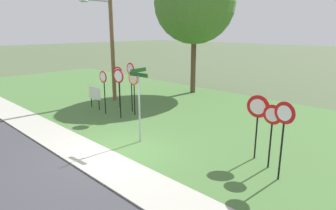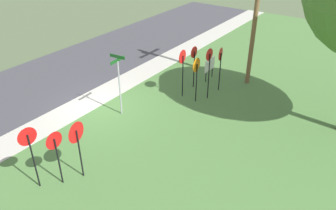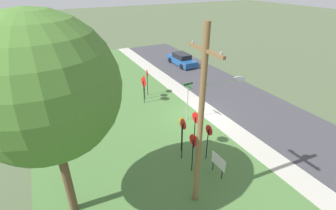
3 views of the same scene
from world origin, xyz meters
TOP-DOWN VIEW (x-y plane):
  - ground_plane at (0.00, 0.00)m, footprint 160.00×160.00m
  - road_asphalt at (0.00, -4.80)m, footprint 44.00×6.40m
  - sidewalk_strip at (0.00, -0.80)m, footprint 44.00×1.60m
  - grass_median at (0.00, 6.00)m, footprint 44.00×12.00m
  - stop_sign_near_left at (-3.37, 2.73)m, footprint 0.70×0.12m
  - stop_sign_near_right at (-3.92, 3.93)m, footprint 0.61×0.10m
  - stop_sign_far_left at (-3.29, 3.59)m, footprint 0.72×0.10m
  - stop_sign_far_center at (-5.10, 3.96)m, footprint 0.66×0.15m
  - stop_sign_far_right at (-4.61, 2.65)m, footprint 0.62×0.09m
  - yield_sign_near_left at (5.17, 2.27)m, footprint 0.66×0.13m
  - yield_sign_near_right at (3.91, 3.13)m, footprint 0.78×0.15m
  - yield_sign_far_left at (4.58, 2.80)m, footprint 0.65×0.10m
  - street_name_post at (-0.20, 1.36)m, footprint 0.96×0.81m
  - utility_pole at (-6.85, 4.74)m, footprint 2.10×2.15m
  - notice_board at (-5.97, 2.90)m, footprint 1.10×0.06m
  - oak_tree_left at (-4.78, 10.23)m, footprint 5.47×5.47m
  - parked_sedan_distant at (11.48, -4.89)m, footprint 4.63×1.95m

SIDE VIEW (x-z plane):
  - ground_plane at x=0.00m, z-range 0.00..0.00m
  - road_asphalt at x=0.00m, z-range 0.00..0.01m
  - grass_median at x=0.00m, z-range 0.00..0.04m
  - sidewalk_strip at x=0.00m, z-range 0.00..0.06m
  - parked_sedan_distant at x=11.48m, z-range -0.05..1.34m
  - notice_board at x=-5.97m, z-range 0.25..1.50m
  - yield_sign_far_left at x=4.58m, z-range 0.55..2.70m
  - stop_sign_far_right at x=-4.61m, z-range 0.54..2.86m
  - stop_sign_far_left at x=-3.29m, z-range 0.57..2.90m
  - yield_sign_near_right at x=3.91m, z-range 0.60..2.89m
  - stop_sign_far_center at x=-5.10m, z-range 0.57..2.95m
  - street_name_post at x=-0.20m, z-range 0.32..3.31m
  - yield_sign_near_left at x=5.17m, z-range 0.63..3.07m
  - stop_sign_near_left at x=-3.37m, z-range 0.61..3.15m
  - stop_sign_near_right at x=-3.92m, z-range 0.60..3.30m
  - utility_pole at x=-6.85m, z-range 0.38..8.73m
  - oak_tree_left at x=-4.78m, z-range 1.73..10.60m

